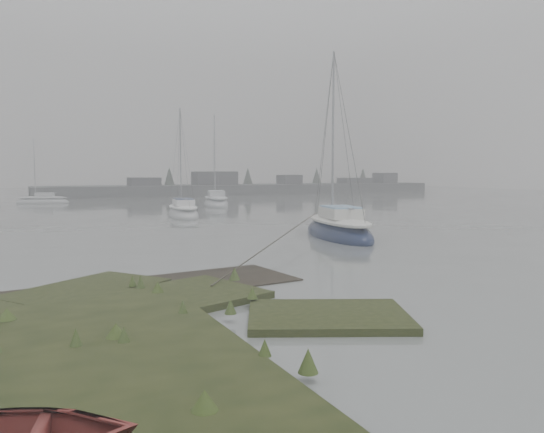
{
  "coord_description": "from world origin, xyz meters",
  "views": [
    {
      "loc": [
        -5.66,
        -10.31,
        3.28
      ],
      "look_at": [
        1.97,
        5.36,
        1.8
      ],
      "focal_mm": 35.0,
      "sensor_mm": 36.0,
      "label": 1
    }
  ],
  "objects": [
    {
      "name": "sailboat_white",
      "position": [
        5.39,
        27.25,
        0.27
      ],
      "size": [
        2.77,
        6.3,
        8.59
      ],
      "rotation": [
        0.0,
        0.0,
        -0.13
      ],
      "color": "silver",
      "rests_on": "ground"
    },
    {
      "name": "sailboat_far_c",
      "position": [
        -3.06,
        49.24,
        0.22
      ],
      "size": [
        5.39,
        2.96,
        7.24
      ],
      "rotation": [
        0.0,
        0.0,
        1.31
      ],
      "color": "#B5BBBF",
      "rests_on": "ground"
    },
    {
      "name": "ground",
      "position": [
        0.0,
        30.0,
        0.0
      ],
      "size": [
        160.0,
        160.0,
        0.0
      ],
      "primitive_type": "plane",
      "color": "slate",
      "rests_on": "ground"
    },
    {
      "name": "sailboat_far_b",
      "position": [
        11.82,
        37.93,
        0.29
      ],
      "size": [
        3.75,
        7.06,
        9.5
      ],
      "rotation": [
        0.0,
        0.0,
        -0.24
      ],
      "color": "#B9BEC4",
      "rests_on": "ground"
    },
    {
      "name": "sailboat_main",
      "position": [
        8.91,
        11.98,
        0.31
      ],
      "size": [
        3.87,
        7.49,
        10.09
      ],
      "rotation": [
        0.0,
        0.0,
        -0.22
      ],
      "color": "#131C3B",
      "rests_on": "ground"
    },
    {
      "name": "far_shoreline",
      "position": [
        26.84,
        61.9,
        0.85
      ],
      "size": [
        60.0,
        8.0,
        4.15
      ],
      "color": "#4C4F51",
      "rests_on": "ground"
    }
  ]
}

